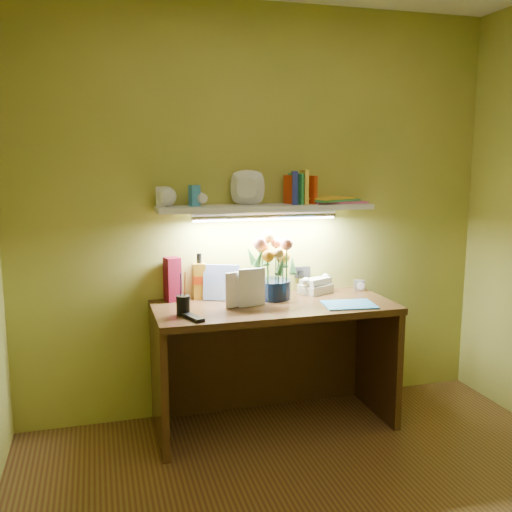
{
  "coord_description": "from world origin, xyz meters",
  "views": [
    {
      "loc": [
        -0.98,
        -1.88,
        1.59
      ],
      "look_at": [
        -0.07,
        1.35,
        1.01
      ],
      "focal_mm": 40.0,
      "sensor_mm": 36.0,
      "label": 1
    }
  ],
  "objects": [
    {
      "name": "desk_book_a",
      "position": [
        -0.3,
        1.17,
        0.85
      ],
      "size": [
        0.15,
        0.07,
        0.21
      ],
      "primitive_type": "imported",
      "rotation": [
        0.0,
        0.0,
        0.36
      ],
      "color": "white",
      "rests_on": "desk"
    },
    {
      "name": "telephone",
      "position": [
        0.33,
        1.4,
        0.81
      ],
      "size": [
        0.23,
        0.21,
        0.11
      ],
      "primitive_type": null,
      "rotation": [
        0.0,
        0.0,
        0.44
      ],
      "color": "silver",
      "rests_on": "desk"
    },
    {
      "name": "wall_shelf",
      "position": [
        0.01,
        1.38,
        1.33
      ],
      "size": [
        1.3,
        0.31,
        0.24
      ],
      "color": "white",
      "rests_on": "ground"
    },
    {
      "name": "flower_bouquet",
      "position": [
        0.03,
        1.34,
        0.95
      ],
      "size": [
        0.27,
        0.27,
        0.4
      ],
      "primitive_type": null,
      "rotation": [
        0.0,
        0.0,
        -0.1
      ],
      "color": "black",
      "rests_on": "desk"
    },
    {
      "name": "tv_remote",
      "position": [
        -0.51,
        1.02,
        0.76
      ],
      "size": [
        0.11,
        0.18,
        0.02
      ],
      "primitive_type": "cube",
      "rotation": [
        0.0,
        0.0,
        0.37
      ],
      "color": "black",
      "rests_on": "desk"
    },
    {
      "name": "whisky_box",
      "position": [
        -0.56,
        1.44,
        0.88
      ],
      "size": [
        0.1,
        0.1,
        0.26
      ],
      "primitive_type": "cube",
      "rotation": [
        0.0,
        0.0,
        0.26
      ],
      "color": "maroon",
      "rests_on": "desk"
    },
    {
      "name": "desk",
      "position": [
        0.0,
        1.2,
        0.38
      ],
      "size": [
        1.4,
        0.6,
        0.75
      ],
      "primitive_type": "cube",
      "color": "#371C0F",
      "rests_on": "ground"
    },
    {
      "name": "whisky_bottle",
      "position": [
        -0.4,
        1.45,
        0.89
      ],
      "size": [
        0.08,
        0.08,
        0.28
      ],
      "primitive_type": null,
      "rotation": [
        0.0,
        0.0,
        -0.15
      ],
      "color": "#B47C19",
      "rests_on": "desk"
    },
    {
      "name": "desk_book_b",
      "position": [
        -0.22,
        1.18,
        0.86
      ],
      "size": [
        0.16,
        0.03,
        0.22
      ],
      "primitive_type": "imported",
      "rotation": [
        0.0,
        0.0,
        0.09
      ],
      "color": "white",
      "rests_on": "desk"
    },
    {
      "name": "blue_folder",
      "position": [
        0.41,
        1.06,
        0.75
      ],
      "size": [
        0.32,
        0.25,
        0.01
      ],
      "primitive_type": "cube",
      "rotation": [
        0.0,
        0.0,
        -0.12
      ],
      "color": "#3991CF",
      "rests_on": "desk"
    },
    {
      "name": "art_card",
      "position": [
        -0.27,
        1.38,
        0.86
      ],
      "size": [
        0.21,
        0.12,
        0.21
      ],
      "primitive_type": null,
      "rotation": [
        0.0,
        0.0,
        -0.41
      ],
      "color": "silver",
      "rests_on": "desk"
    },
    {
      "name": "desk_clock",
      "position": [
        0.63,
        1.38,
        0.78
      ],
      "size": [
        0.08,
        0.06,
        0.07
      ],
      "primitive_type": "cube",
      "rotation": [
        0.0,
        0.0,
        -0.33
      ],
      "color": "silver",
      "rests_on": "desk"
    },
    {
      "name": "pen_cup",
      "position": [
        -0.55,
        1.11,
        0.84
      ],
      "size": [
        0.1,
        0.1,
        0.18
      ],
      "primitive_type": "cylinder",
      "rotation": [
        0.0,
        0.0,
        0.42
      ],
      "color": "black",
      "rests_on": "desk"
    }
  ]
}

